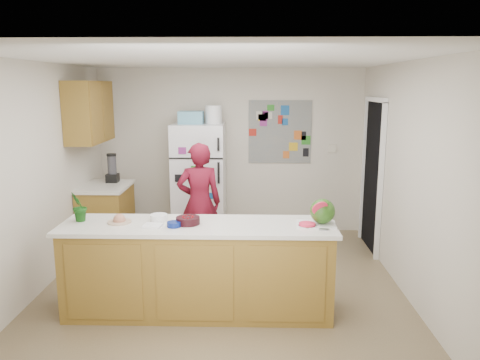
{
  "coord_description": "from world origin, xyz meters",
  "views": [
    {
      "loc": [
        0.32,
        -4.86,
        2.25
      ],
      "look_at": [
        0.2,
        0.2,
        1.22
      ],
      "focal_mm": 35.0,
      "sensor_mm": 36.0,
      "label": 1
    }
  ],
  "objects_px": {
    "refrigerator": "(199,181)",
    "cherry_bowl": "(188,220)",
    "person": "(199,203)",
    "watermelon": "(323,211)"
  },
  "relations": [
    {
      "from": "refrigerator",
      "to": "cherry_bowl",
      "type": "xyz_separation_m",
      "value": [
        0.16,
        -2.38,
        0.11
      ]
    },
    {
      "from": "person",
      "to": "watermelon",
      "type": "relative_size",
      "value": 6.41
    },
    {
      "from": "watermelon",
      "to": "cherry_bowl",
      "type": "bearing_deg",
      "value": -179.28
    },
    {
      "from": "person",
      "to": "watermelon",
      "type": "bearing_deg",
      "value": 124.15
    },
    {
      "from": "refrigerator",
      "to": "cherry_bowl",
      "type": "bearing_deg",
      "value": -86.23
    },
    {
      "from": "person",
      "to": "cherry_bowl",
      "type": "relative_size",
      "value": 6.69
    },
    {
      "from": "watermelon",
      "to": "cherry_bowl",
      "type": "height_order",
      "value": "watermelon"
    },
    {
      "from": "refrigerator",
      "to": "cherry_bowl",
      "type": "distance_m",
      "value": 2.39
    },
    {
      "from": "refrigerator",
      "to": "person",
      "type": "relative_size",
      "value": 1.1
    },
    {
      "from": "watermelon",
      "to": "cherry_bowl",
      "type": "distance_m",
      "value": 1.31
    }
  ]
}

